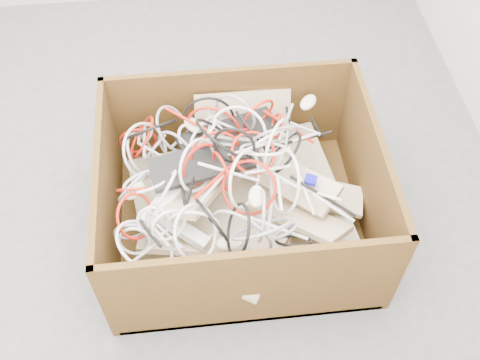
{
  "coord_description": "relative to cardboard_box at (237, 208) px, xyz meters",
  "views": [
    {
      "loc": [
        0.13,
        -1.53,
        2.1
      ],
      "look_at": [
        0.28,
        -0.17,
        0.3
      ],
      "focal_mm": 43.11,
      "sensor_mm": 36.0,
      "label": 1
    }
  ],
  "objects": [
    {
      "name": "power_strip_left",
      "position": [
        -0.24,
        -0.04,
        0.22
      ],
      "size": [
        0.26,
        0.29,
        0.14
      ],
      "primitive_type": "cube",
      "rotation": [
        0.14,
        -0.26,
        0.85
      ],
      "color": "white",
      "rests_on": "keyboard_pile"
    },
    {
      "name": "power_strip_right",
      "position": [
        -0.23,
        -0.19,
        0.18
      ],
      "size": [
        0.23,
        0.19,
        0.08
      ],
      "primitive_type": "cube",
      "rotation": [
        -0.1,
        0.17,
        -0.64
      ],
      "color": "white",
      "rests_on": "keyboard_pile"
    },
    {
      "name": "mice_scatter",
      "position": [
        0.02,
        -0.01,
        0.22
      ],
      "size": [
        0.83,
        0.76,
        0.18
      ],
      "color": "beige",
      "rests_on": "keyboard_pile"
    },
    {
      "name": "cable_tangle",
      "position": [
        -0.09,
        0.01,
        0.26
      ],
      "size": [
        0.92,
        0.86,
        0.45
      ],
      "color": "#939398",
      "rests_on": "keyboard_pile"
    },
    {
      "name": "keyboard_pile",
      "position": [
        0.04,
        0.01,
        0.14
      ],
      "size": [
        0.89,
        0.9,
        0.33
      ],
      "color": "#CAB38E",
      "rests_on": "cardboard_box"
    },
    {
      "name": "vga_plug",
      "position": [
        0.28,
        -0.06,
        0.22
      ],
      "size": [
        0.06,
        0.06,
        0.03
      ],
      "primitive_type": "cube",
      "rotation": [
        0.09,
        0.14,
        -0.37
      ],
      "color": "#0C0EB5",
      "rests_on": "keyboard_pile"
    },
    {
      "name": "ground",
      "position": [
        -0.27,
        0.19,
        -0.14
      ],
      "size": [
        3.0,
        3.0,
        0.0
      ],
      "primitive_type": "plane",
      "color": "#4F5052",
      "rests_on": "ground"
    },
    {
      "name": "cardboard_box",
      "position": [
        0.0,
        0.0,
        0.0
      ],
      "size": [
        1.07,
        0.89,
        0.51
      ],
      "color": "#432A10",
      "rests_on": "ground"
    }
  ]
}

